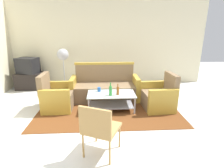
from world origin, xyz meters
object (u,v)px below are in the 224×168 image
Objects in this scene: armchair_left at (57,97)px; bottle_brown at (118,91)px; coffee_table at (111,99)px; television at (28,65)px; cup at (99,89)px; pedestal_fan at (63,57)px; armchair_right at (159,97)px; couch at (105,88)px; tv_stand at (30,81)px; bottle_green at (110,91)px; wicker_chair at (99,127)px.

bottle_brown is at bearing 81.09° from armchair_left.
television reaches higher than coffee_table.
pedestal_fan is at bearing 125.41° from cup.
armchair_left and armchair_right have the same top height.
armchair_left is 0.77× the size of coffee_table.
coffee_table is 4.23× the size of bottle_brown.
couch is at bearing 116.26° from armchair_left.
television reaches higher than armchair_left.
coffee_table is 11.00× the size of cup.
bottle_brown is (-1.00, -0.11, 0.22)m from armchair_right.
tv_stand is at bearing 145.85° from bottle_brown.
armchair_right is 1.20m from bottle_green.
bottle_green is 0.43× the size of television.
wicker_chair is (1.03, -1.73, 0.21)m from armchair_left.
cup is 1.76m from wicker_chair.
armchair_right is at bearing 73.44° from wicker_chair.
armchair_left reaches higher than tv_stand.
bottle_brown is 3.25m from tv_stand.
bottle_green is 3.13m from tv_stand.
bottle_green is 0.24× the size of pedestal_fan.
bottle_brown is at bearing 109.47° from couch.
armchair_right is 4.06m from tv_stand.
bottle_green is at bearing -53.46° from pedestal_fan.
pedestal_fan is (1.10, 0.05, 0.25)m from television.
coffee_table is (-1.15, -0.02, -0.02)m from armchair_right.
coffee_table is 0.28m from bottle_green.
armchair_left is 0.67× the size of pedestal_fan.
couch is 2.12× the size of armchair_left.
armchair_right is 1.45m from cup.
tv_stand is at bearing -142.04° from armchair_left.
bottle_brown is 2.50m from pedestal_fan.
armchair_right is at bearing 171.64° from television.
coffee_table is (1.29, -0.14, -0.02)m from armchair_left.
couch reaches higher than tv_stand.
armchair_left is 1.30m from coffee_table.
coffee_table is at bearing 78.36° from bottle_green.
tv_stand is (-2.53, 1.73, -0.01)m from coffee_table.
couch is 6.92× the size of bottle_brown.
coffee_table is at bearing 83.81° from armchair_left.
armchair_right is at bearing 151.81° from couch.
pedestal_fan is (1.10, 0.05, 0.75)m from tv_stand.
bottle_green is at bearing 93.63° from armchair_right.
cup is at bearing 80.97° from armchair_right.
armchair_right is 8.50× the size of cup.
pedestal_fan reaches higher than bottle_brown.
television reaches higher than bottle_green.
pedestal_fan is at bearing -39.60° from couch.
couch is 2.31m from wicker_chair.
armchair_left is 1.80m from pedestal_fan.
wicker_chair is at bearing 86.98° from couch.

